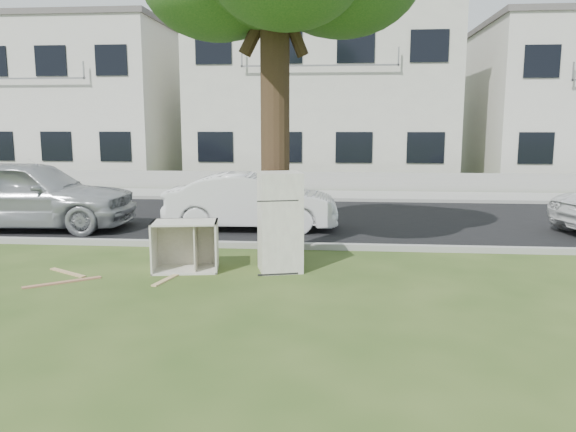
# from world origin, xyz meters

# --- Properties ---
(ground) EXTENTS (120.00, 120.00, 0.00)m
(ground) POSITION_xyz_m (0.00, 0.00, 0.00)
(ground) COLOR #2D4418
(road) EXTENTS (120.00, 7.00, 0.01)m
(road) POSITION_xyz_m (0.00, 6.00, 0.01)
(road) COLOR black
(road) RESTS_ON ground
(kerb_near) EXTENTS (120.00, 0.18, 0.12)m
(kerb_near) POSITION_xyz_m (0.00, 2.45, 0.00)
(kerb_near) COLOR gray
(kerb_near) RESTS_ON ground
(kerb_far) EXTENTS (120.00, 0.18, 0.12)m
(kerb_far) POSITION_xyz_m (0.00, 9.55, 0.00)
(kerb_far) COLOR gray
(kerb_far) RESTS_ON ground
(sidewalk) EXTENTS (120.00, 2.80, 0.01)m
(sidewalk) POSITION_xyz_m (0.00, 11.00, 0.01)
(sidewalk) COLOR gray
(sidewalk) RESTS_ON ground
(low_wall) EXTENTS (120.00, 0.15, 0.70)m
(low_wall) POSITION_xyz_m (0.00, 12.60, 0.35)
(low_wall) COLOR gray
(low_wall) RESTS_ON ground
(townhouse_left) EXTENTS (10.20, 8.16, 7.04)m
(townhouse_left) POSITION_xyz_m (-12.00, 17.50, 3.52)
(townhouse_left) COLOR beige
(townhouse_left) RESTS_ON ground
(townhouse_center) EXTENTS (11.22, 8.16, 7.44)m
(townhouse_center) POSITION_xyz_m (0.00, 17.50, 3.72)
(townhouse_center) COLOR #B4B2A4
(townhouse_center) RESTS_ON ground
(fridge) EXTENTS (0.85, 0.82, 1.71)m
(fridge) POSITION_xyz_m (-0.20, 0.73, 0.86)
(fridge) COLOR silver
(fridge) RESTS_ON ground
(cabinet) EXTENTS (1.21, 0.86, 0.86)m
(cabinet) POSITION_xyz_m (-1.84, 0.59, 0.43)
(cabinet) COLOR beige
(cabinet) RESTS_ON ground
(plank_a) EXTENTS (1.01, 0.80, 0.02)m
(plank_a) POSITION_xyz_m (-3.60, -0.37, 0.01)
(plank_a) COLOR #9C694B
(plank_a) RESTS_ON ground
(plank_b) EXTENTS (0.84, 0.55, 0.02)m
(plank_b) POSITION_xyz_m (-3.80, 0.21, 0.01)
(plank_b) COLOR tan
(plank_b) RESTS_ON ground
(plank_c) EXTENTS (0.30, 0.85, 0.02)m
(plank_c) POSITION_xyz_m (-1.97, -0.03, 0.01)
(plank_c) COLOR tan
(plank_c) RESTS_ON ground
(car_center) EXTENTS (4.14, 1.59, 1.35)m
(car_center) POSITION_xyz_m (-1.27, 4.50, 0.67)
(car_center) COLOR silver
(car_center) RESTS_ON ground
(car_left) EXTENTS (5.10, 2.28, 1.70)m
(car_left) POSITION_xyz_m (-6.64, 4.07, 0.85)
(car_left) COLOR #9EA1A4
(car_left) RESTS_ON ground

